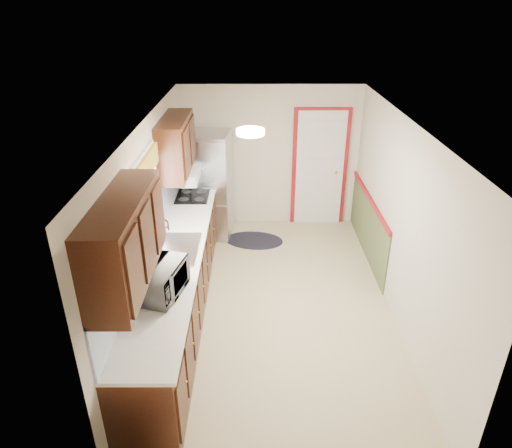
{
  "coord_description": "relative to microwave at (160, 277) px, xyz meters",
  "views": [
    {
      "loc": [
        -0.25,
        -4.92,
        3.63
      ],
      "look_at": [
        -0.24,
        0.06,
        1.15
      ],
      "focal_mm": 32.0,
      "sensor_mm": 36.0,
      "label": 1
    }
  ],
  "objects": [
    {
      "name": "cooktop",
      "position": [
        0.01,
        2.5,
        -0.19
      ],
      "size": [
        0.48,
        0.58,
        0.02
      ],
      "primitive_type": "cube",
      "color": "black",
      "rests_on": "kitchen_run"
    },
    {
      "name": "room_shell",
      "position": [
        1.2,
        1.1,
        0.06
      ],
      "size": [
        3.2,
        5.2,
        2.52
      ],
      "color": "tan",
      "rests_on": "ground"
    },
    {
      "name": "ceiling_fixture",
      "position": [
        0.9,
        0.9,
        1.22
      ],
      "size": [
        0.3,
        0.3,
        0.06
      ],
      "primitive_type": "cylinder",
      "color": "#FFD88C",
      "rests_on": "room_shell"
    },
    {
      "name": "refrigerator",
      "position": [
        0.18,
        3.15,
        -0.27
      ],
      "size": [
        0.79,
        0.76,
        1.74
      ],
      "rotation": [
        0.0,
        0.0,
        -0.11
      ],
      "color": "#B7B7BC",
      "rests_on": "ground"
    },
    {
      "name": "microwave",
      "position": [
        0.0,
        0.0,
        0.0
      ],
      "size": [
        0.46,
        0.66,
        0.4
      ],
      "primitive_type": "imported",
      "rotation": [
        0.0,
        0.0,
        1.33
      ],
      "color": "white",
      "rests_on": "kitchen_run"
    },
    {
      "name": "kitchen_run",
      "position": [
        -0.04,
        0.81,
        -0.33
      ],
      "size": [
        0.63,
        4.0,
        2.2
      ],
      "color": "#34160B",
      "rests_on": "ground"
    },
    {
      "name": "back_wall_trim",
      "position": [
        2.19,
        3.31,
        -0.25
      ],
      "size": [
        1.12,
        2.3,
        2.08
      ],
      "color": "maroon",
      "rests_on": "ground"
    },
    {
      "name": "rug",
      "position": [
        0.93,
        2.84,
        -1.14
      ],
      "size": [
        1.04,
        0.76,
        0.01
      ],
      "primitive_type": "ellipsoid",
      "rotation": [
        0.0,
        0.0,
        -0.16
      ],
      "color": "black",
      "rests_on": "ground"
    }
  ]
}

